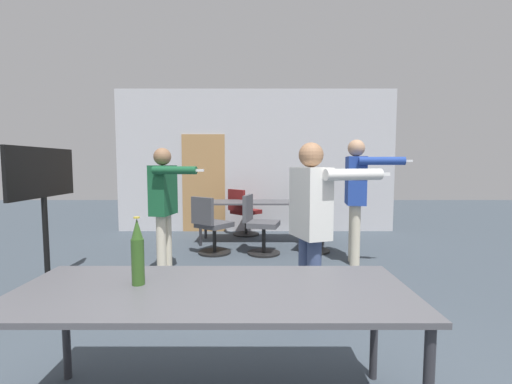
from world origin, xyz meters
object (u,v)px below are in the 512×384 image
at_px(person_near_casual, 357,189).
at_px(office_chair_far_right, 244,214).
at_px(beer_bottle, 138,253).
at_px(office_chair_side_rolled, 260,226).
at_px(tv_screen, 45,200).
at_px(office_chair_near_pushed, 316,225).
at_px(person_left_plaid, 165,199).
at_px(office_chair_mid_tucked, 212,227).
at_px(person_center_tall, 312,215).

relative_size(person_near_casual, office_chair_far_right, 1.90).
bearing_deg(beer_bottle, office_chair_side_rolled, 78.38).
bearing_deg(office_chair_side_rolled, office_chair_far_right, -154.35).
bearing_deg(office_chair_far_right, person_near_casual, -4.24).
bearing_deg(tv_screen, office_chair_side_rolled, -57.34).
bearing_deg(office_chair_far_right, office_chair_near_pushed, 0.48).
xyz_separation_m(person_left_plaid, beer_bottle, (0.49, -2.40, -0.06)).
distance_m(tv_screen, office_chair_far_right, 3.69).
bearing_deg(office_chair_mid_tucked, person_left_plaid, -75.77).
height_order(office_chair_near_pushed, beer_bottle, beer_bottle).
relative_size(office_chair_near_pushed, beer_bottle, 2.38).
relative_size(tv_screen, person_near_casual, 0.91).
distance_m(person_near_casual, office_chair_mid_tucked, 2.29).
height_order(office_chair_side_rolled, office_chair_near_pushed, office_chair_side_rolled).
height_order(person_near_casual, office_chair_mid_tucked, person_near_casual).
bearing_deg(office_chair_near_pushed, person_near_casual, 142.83).
bearing_deg(person_near_casual, office_chair_far_right, -130.30).
height_order(tv_screen, person_left_plaid, person_left_plaid).
distance_m(tv_screen, person_center_tall, 2.99).
xyz_separation_m(person_near_casual, office_chair_near_pushed, (-0.45, 0.74, -0.64)).
relative_size(office_chair_mid_tucked, beer_bottle, 2.38).
relative_size(tv_screen, office_chair_side_rolled, 1.72).
bearing_deg(person_center_tall, person_left_plaid, -147.40).
height_order(office_chair_side_rolled, beer_bottle, beer_bottle).
xyz_separation_m(person_near_casual, office_chair_side_rolled, (-1.38, 0.54, -0.63)).
xyz_separation_m(office_chair_near_pushed, beer_bottle, (-1.64, -3.68, 0.50)).
distance_m(tv_screen, office_chair_near_pushed, 3.84).
bearing_deg(office_chair_near_pushed, person_center_tall, 100.60).
bearing_deg(office_chair_near_pushed, office_chair_side_rolled, 33.24).
xyz_separation_m(person_near_casual, office_chair_mid_tucked, (-2.14, 0.50, -0.64)).
relative_size(person_center_tall, office_chair_near_pushed, 1.75).
bearing_deg(office_chair_mid_tucked, beer_bottle, -51.85).
xyz_separation_m(person_center_tall, office_chair_far_right, (-0.75, 3.78, -0.54)).
xyz_separation_m(office_chair_far_right, beer_bottle, (-0.41, -4.88, 0.49)).
bearing_deg(office_chair_far_right, person_center_tall, -34.10).
bearing_deg(person_near_casual, office_chair_side_rolled, -102.67).
bearing_deg(office_chair_near_pushed, beer_bottle, 87.16).
height_order(office_chair_far_right, office_chair_mid_tucked, office_chair_far_right).
height_order(person_center_tall, beer_bottle, person_center_tall).
distance_m(person_left_plaid, office_chair_far_right, 2.69).
bearing_deg(office_chair_mid_tucked, tv_screen, -100.29).
distance_m(person_left_plaid, person_center_tall, 2.10).
height_order(person_center_tall, office_chair_near_pushed, person_center_tall).
bearing_deg(person_near_casual, person_left_plaid, -69.47).
bearing_deg(office_chair_far_right, person_left_plaid, -65.37).
height_order(tv_screen, office_chair_mid_tucked, tv_screen).
distance_m(person_near_casual, office_chair_far_right, 2.64).
height_order(person_near_casual, person_center_tall, person_near_casual).
height_order(office_chair_far_right, beer_bottle, beer_bottle).
xyz_separation_m(office_chair_side_rolled, beer_bottle, (-0.72, -3.49, 0.49)).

